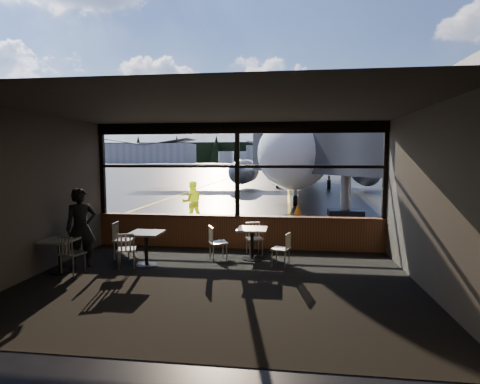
% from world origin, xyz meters
% --- Properties ---
extents(ground_plane, '(520.00, 520.00, 0.00)m').
position_xyz_m(ground_plane, '(0.00, 120.00, 0.00)').
color(ground_plane, black).
rests_on(ground_plane, ground).
extents(carpet_floor, '(8.00, 6.00, 0.01)m').
position_xyz_m(carpet_floor, '(0.00, -3.00, 0.01)').
color(carpet_floor, black).
rests_on(carpet_floor, ground).
extents(ceiling, '(8.00, 6.00, 0.04)m').
position_xyz_m(ceiling, '(0.00, -3.00, 3.50)').
color(ceiling, '#38332D').
rests_on(ceiling, ground).
extents(wall_left, '(0.04, 6.00, 3.50)m').
position_xyz_m(wall_left, '(-4.00, -3.00, 1.75)').
color(wall_left, '#454037').
rests_on(wall_left, ground).
extents(wall_right, '(0.04, 6.00, 3.50)m').
position_xyz_m(wall_right, '(4.00, -3.00, 1.75)').
color(wall_right, '#454037').
rests_on(wall_right, ground).
extents(wall_back, '(8.00, 0.04, 3.50)m').
position_xyz_m(wall_back, '(0.00, -6.00, 1.75)').
color(wall_back, '#454037').
rests_on(wall_back, ground).
extents(window_sill, '(8.00, 0.28, 0.90)m').
position_xyz_m(window_sill, '(0.00, 0.00, 0.45)').
color(window_sill, brown).
rests_on(window_sill, ground).
extents(window_header, '(8.00, 0.18, 0.30)m').
position_xyz_m(window_header, '(0.00, 0.00, 3.35)').
color(window_header, black).
rests_on(window_header, ground).
extents(mullion_left, '(0.12, 0.12, 2.60)m').
position_xyz_m(mullion_left, '(-3.95, 0.00, 2.20)').
color(mullion_left, black).
rests_on(mullion_left, ground).
extents(mullion_centre, '(0.12, 0.12, 2.60)m').
position_xyz_m(mullion_centre, '(0.00, 0.00, 2.20)').
color(mullion_centre, black).
rests_on(mullion_centre, ground).
extents(mullion_right, '(0.12, 0.12, 2.60)m').
position_xyz_m(mullion_right, '(3.95, 0.00, 2.20)').
color(mullion_right, black).
rests_on(mullion_right, ground).
extents(window_transom, '(8.00, 0.10, 0.08)m').
position_xyz_m(window_transom, '(0.00, 0.00, 2.30)').
color(window_transom, black).
rests_on(window_transom, ground).
extents(airliner, '(30.05, 35.14, 10.13)m').
position_xyz_m(airliner, '(2.67, 20.66, 5.06)').
color(airliner, white).
rests_on(airliner, ground_plane).
extents(jet_bridge, '(8.79, 10.74, 4.69)m').
position_xyz_m(jet_bridge, '(3.60, 5.50, 2.34)').
color(jet_bridge, '#2A2B2D').
rests_on(jet_bridge, ground_plane).
extents(cafe_table_near, '(0.72, 0.72, 0.80)m').
position_xyz_m(cafe_table_near, '(0.52, -1.15, 0.40)').
color(cafe_table_near, '#A29B95').
rests_on(cafe_table_near, carpet_floor).
extents(cafe_table_mid, '(0.73, 0.73, 0.81)m').
position_xyz_m(cafe_table_mid, '(-1.90, -2.00, 0.40)').
color(cafe_table_mid, gray).
rests_on(cafe_table_mid, carpet_floor).
extents(cafe_table_left, '(0.68, 0.68, 0.75)m').
position_xyz_m(cafe_table_left, '(-3.60, -2.73, 0.37)').
color(cafe_table_left, '#AAA49C').
rests_on(cafe_table_left, carpet_floor).
extents(chair_near_e, '(0.55, 0.55, 0.81)m').
position_xyz_m(chair_near_e, '(1.24, -1.64, 0.40)').
color(chair_near_e, '#B8B3A6').
rests_on(chair_near_e, carpet_floor).
extents(chair_near_w, '(0.63, 0.63, 0.87)m').
position_xyz_m(chair_near_w, '(-0.30, -1.32, 0.43)').
color(chair_near_w, '#B6B2A5').
rests_on(chair_near_w, carpet_floor).
extents(chair_near_n, '(0.60, 0.60, 0.86)m').
position_xyz_m(chair_near_n, '(0.55, -0.72, 0.43)').
color(chair_near_n, '#AFA99E').
rests_on(chair_near_n, carpet_floor).
extents(chair_mid_s, '(0.59, 0.59, 0.85)m').
position_xyz_m(chair_mid_s, '(-2.29, -2.20, 0.42)').
color(chair_mid_s, beige).
rests_on(chair_mid_s, carpet_floor).
extents(chair_mid_w, '(0.55, 0.55, 0.93)m').
position_xyz_m(chair_mid_w, '(-2.71, -1.43, 0.46)').
color(chair_mid_w, '#AEAA9D').
rests_on(chair_mid_w, carpet_floor).
extents(chair_left_s, '(0.58, 0.58, 0.87)m').
position_xyz_m(chair_left_s, '(-3.28, -2.76, 0.44)').
color(chair_left_s, '#AAA69A').
rests_on(chair_left_s, carpet_floor).
extents(passenger, '(0.80, 0.77, 1.85)m').
position_xyz_m(passenger, '(-3.33, -2.31, 0.92)').
color(passenger, black).
rests_on(passenger, carpet_floor).
extents(ground_crew, '(0.98, 0.89, 1.64)m').
position_xyz_m(ground_crew, '(-2.30, 3.90, 0.82)').
color(ground_crew, '#BFF219').
rests_on(ground_crew, ground_plane).
extents(cone_nose, '(0.37, 0.37, 0.51)m').
position_xyz_m(cone_nose, '(1.88, 6.65, 0.26)').
color(cone_nose, orange).
rests_on(cone_nose, ground_plane).
extents(hangar_left, '(45.00, 18.00, 11.00)m').
position_xyz_m(hangar_left, '(-70.00, 180.00, 5.50)').
color(hangar_left, silver).
rests_on(hangar_left, ground_plane).
extents(hangar_mid, '(38.00, 15.00, 10.00)m').
position_xyz_m(hangar_mid, '(0.00, 185.00, 5.00)').
color(hangar_mid, silver).
rests_on(hangar_mid, ground_plane).
extents(hangar_right, '(50.00, 20.00, 12.00)m').
position_xyz_m(hangar_right, '(60.00, 178.00, 6.00)').
color(hangar_right, silver).
rests_on(hangar_right, ground_plane).
extents(fuel_tank_a, '(8.00, 8.00, 6.00)m').
position_xyz_m(fuel_tank_a, '(-30.00, 182.00, 3.00)').
color(fuel_tank_a, silver).
rests_on(fuel_tank_a, ground_plane).
extents(fuel_tank_b, '(8.00, 8.00, 6.00)m').
position_xyz_m(fuel_tank_b, '(-20.00, 182.00, 3.00)').
color(fuel_tank_b, silver).
rests_on(fuel_tank_b, ground_plane).
extents(fuel_tank_c, '(8.00, 8.00, 6.00)m').
position_xyz_m(fuel_tank_c, '(-10.00, 182.00, 3.00)').
color(fuel_tank_c, silver).
rests_on(fuel_tank_c, ground_plane).
extents(treeline, '(360.00, 3.00, 12.00)m').
position_xyz_m(treeline, '(0.00, 210.00, 6.00)').
color(treeline, black).
rests_on(treeline, ground_plane).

